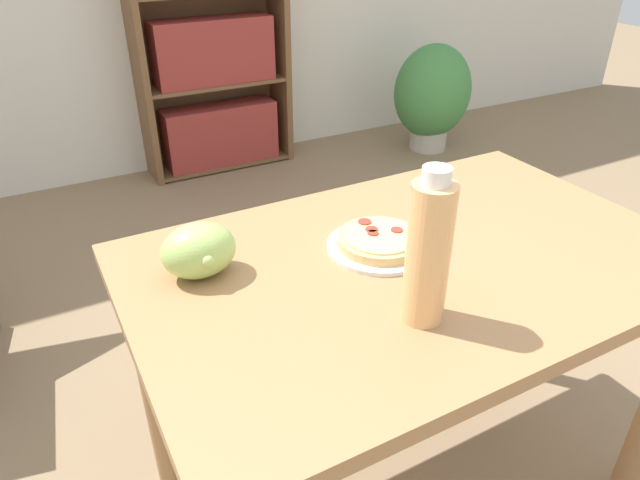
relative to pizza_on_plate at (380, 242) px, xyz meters
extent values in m
cube|color=#A37549|center=(0.05, -0.06, -0.03)|extent=(1.18, 0.74, 0.03)
cylinder|color=#A37549|center=(-0.48, 0.25, -0.41)|extent=(0.06, 0.06, 0.71)
cylinder|color=#A37549|center=(0.57, 0.25, -0.41)|extent=(0.06, 0.06, 0.71)
cylinder|color=white|center=(0.00, 0.00, -0.01)|extent=(0.23, 0.23, 0.01)
cylinder|color=#DBB26B|center=(0.00, 0.00, 0.00)|extent=(0.18, 0.18, 0.02)
cylinder|color=#EACC7A|center=(0.00, 0.00, 0.02)|extent=(0.16, 0.16, 0.00)
cylinder|color=#A83328|center=(0.00, 0.03, 0.02)|extent=(0.03, 0.03, 0.00)
cylinder|color=#A83328|center=(0.04, 0.00, 0.02)|extent=(0.03, 0.03, 0.00)
cylinder|color=#A83328|center=(0.00, 0.06, 0.02)|extent=(0.03, 0.03, 0.00)
cylinder|color=#A83328|center=(-0.01, 0.01, 0.02)|extent=(0.02, 0.02, 0.00)
ellipsoid|color=#A8CC66|center=(-0.37, 0.09, 0.04)|extent=(0.15, 0.12, 0.11)
sphere|color=#A8CC66|center=(-0.35, 0.09, 0.03)|extent=(0.02, 0.02, 0.02)
sphere|color=#A8CC66|center=(-0.31, 0.09, 0.01)|extent=(0.03, 0.03, 0.03)
sphere|color=#A8CC66|center=(-0.37, 0.03, 0.04)|extent=(0.03, 0.03, 0.03)
sphere|color=#A8CC66|center=(-0.38, 0.04, 0.04)|extent=(0.02, 0.02, 0.02)
sphere|color=#A8CC66|center=(-0.35, 0.13, 0.01)|extent=(0.02, 0.02, 0.02)
sphere|color=#A8CC66|center=(-0.37, 0.07, 0.03)|extent=(0.02, 0.02, 0.02)
cylinder|color=#EFB270|center=(-0.07, -0.23, 0.11)|extent=(0.08, 0.08, 0.26)
cylinder|color=white|center=(-0.07, -0.23, 0.26)|extent=(0.05, 0.05, 0.03)
cube|color=brown|center=(0.01, 2.33, -0.01)|extent=(0.04, 0.27, 1.50)
cube|color=brown|center=(0.84, 2.33, -0.01)|extent=(0.04, 0.27, 1.50)
cube|color=brown|center=(0.43, 2.46, -0.01)|extent=(0.86, 0.01, 1.50)
cube|color=brown|center=(0.43, 2.33, -0.74)|extent=(0.79, 0.25, 0.02)
cube|color=#99332D|center=(0.43, 2.31, -0.56)|extent=(0.67, 0.19, 0.35)
cube|color=brown|center=(0.43, 2.33, -0.25)|extent=(0.79, 0.25, 0.02)
cube|color=#99332D|center=(0.43, 2.31, -0.07)|extent=(0.67, 0.19, 0.35)
cylinder|color=#BCB2A3|center=(1.72, 1.95, -0.67)|extent=(0.24, 0.24, 0.17)
ellipsoid|color=#428442|center=(1.72, 1.95, -0.38)|extent=(0.51, 0.43, 0.59)
camera|label=1|loc=(-0.61, -0.86, 0.61)|focal=32.00mm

